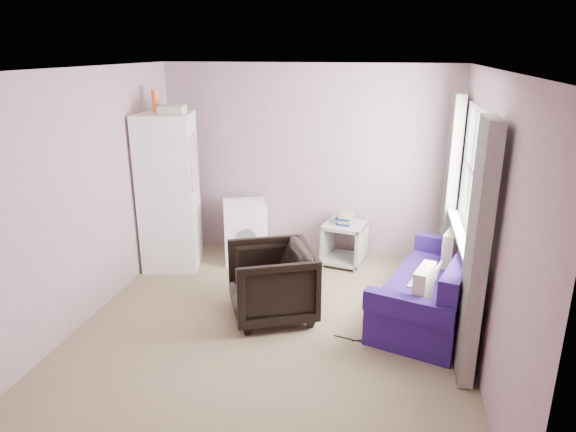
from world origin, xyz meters
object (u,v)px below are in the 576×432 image
sofa (437,291)px  fridge (169,191)px  washing_machine (245,230)px  side_table (345,240)px  armchair (271,279)px

sofa → fridge: bearing=-175.5°
fridge → washing_machine: (0.86, 0.35, -0.58)m
washing_machine → side_table: (1.30, 0.09, -0.08)m
sofa → side_table: bearing=149.2°
side_table → sofa: sofa is taller
armchair → washing_machine: 1.58m
washing_machine → sofa: 2.61m
fridge → sofa: size_ratio=1.12×
side_table → sofa: 1.60m
washing_machine → side_table: washing_machine is taller
armchair → washing_machine: armchair is taller
fridge → washing_machine: size_ratio=2.86×
armchair → side_table: (0.61, 1.51, -0.10)m
armchair → fridge: fridge is taller
fridge → side_table: size_ratio=3.23×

